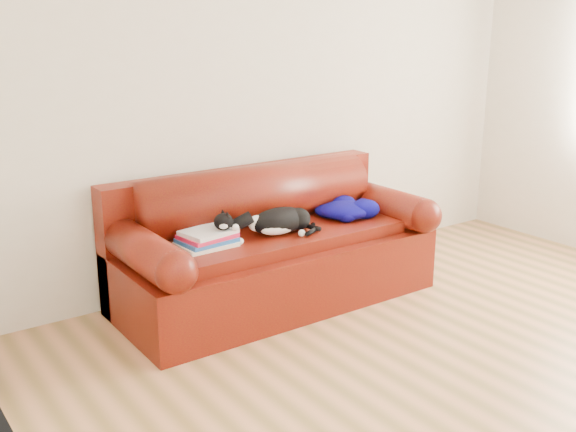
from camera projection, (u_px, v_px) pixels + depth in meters
name	position (u px, v px, depth m)	size (l,w,h in m)	color
ground	(495.00, 373.00, 3.60)	(4.50, 4.50, 0.00)	brown
room_shell	(539.00, 52.00, 3.22)	(4.52, 4.02, 2.61)	beige
sofa_base	(276.00, 267.00, 4.49)	(2.10, 0.90, 0.50)	#3F0208
sofa_back	(255.00, 215.00, 4.59)	(2.10, 1.01, 0.88)	#3F0208
book_stack	(207.00, 238.00, 4.07)	(0.34, 0.28, 0.10)	silver
cat	(279.00, 222.00, 4.30)	(0.56, 0.33, 0.21)	black
blanket	(346.00, 209.00, 4.68)	(0.45, 0.43, 0.13)	#050241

